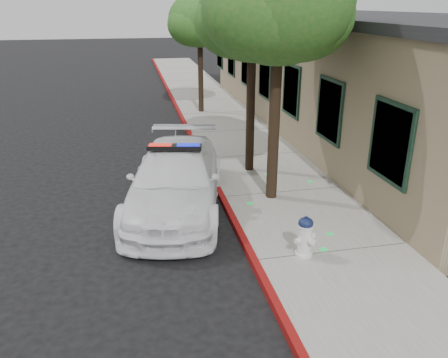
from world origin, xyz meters
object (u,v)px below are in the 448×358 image
clapboard_building (362,73)px  street_tree_near (280,6)px  street_tree_mid (253,19)px  street_tree_far (200,23)px  fire_hydrant (305,236)px  police_car (176,180)px

clapboard_building → street_tree_near: street_tree_near is taller
street_tree_mid → street_tree_far: size_ratio=1.10×
clapboard_building → fire_hydrant: bearing=-122.2°
street_tree_mid → street_tree_far: bearing=91.4°
street_tree_near → clapboard_building: bearing=48.9°
clapboard_building → police_car: (-7.78, -6.14, -1.38)m
police_car → street_tree_far: street_tree_far is taller
clapboard_building → fire_hydrant: (-5.67, -9.01, -1.58)m
police_car → street_tree_mid: 4.61m
clapboard_building → street_tree_far: size_ratio=4.25×
street_tree_near → street_tree_mid: (-0.02, 2.04, -0.32)m
police_car → street_tree_near: street_tree_near is taller
police_car → street_tree_mid: street_tree_mid is taller
clapboard_building → street_tree_far: (-5.65, 3.40, 1.72)m
clapboard_building → street_tree_near: (-5.44, -6.24, 2.42)m
clapboard_building → fire_hydrant: clapboard_building is taller
police_car → street_tree_mid: bearing=52.0°
street_tree_near → street_tree_mid: 2.06m
clapboard_building → street_tree_near: 8.62m
street_tree_far → clapboard_building: bearing=-31.0°
police_car → clapboard_building: bearing=50.3°
clapboard_building → street_tree_mid: (-5.46, -4.20, 2.10)m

